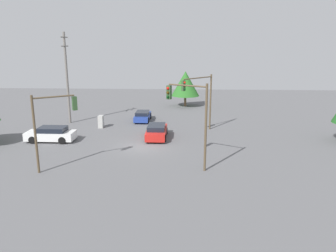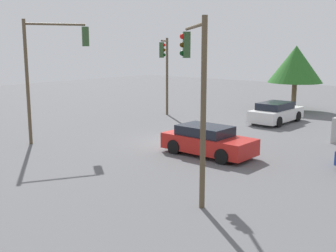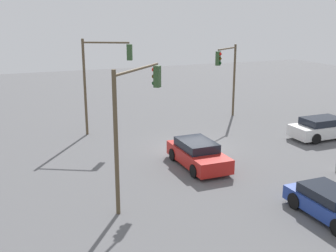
{
  "view_description": "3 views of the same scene",
  "coord_description": "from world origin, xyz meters",
  "px_view_note": "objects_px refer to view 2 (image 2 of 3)",
  "views": [
    {
      "loc": [
        -29.25,
        -3.88,
        9.4
      ],
      "look_at": [
        0.78,
        -2.39,
        1.82
      ],
      "focal_mm": 35.0,
      "sensor_mm": 36.0,
      "label": 1
    },
    {
      "loc": [
        14.56,
        -17.45,
        5.23
      ],
      "look_at": [
        1.87,
        -2.9,
        1.57
      ],
      "focal_mm": 45.0,
      "sensor_mm": 36.0,
      "label": 2
    },
    {
      "loc": [
        22.75,
        -11.1,
        8.32
      ],
      "look_at": [
        -0.15,
        -1.66,
        1.62
      ],
      "focal_mm": 45.0,
      "sensor_mm": 36.0,
      "label": 3
    }
  ],
  "objects_px": {
    "traffic_signal_main": "(195,74)",
    "traffic_signal_cross": "(165,64)",
    "traffic_signal_aux": "(50,60)",
    "sedan_white": "(276,113)",
    "sedan_red": "(208,141)"
  },
  "relations": [
    {
      "from": "traffic_signal_main",
      "to": "sedan_white",
      "type": "bearing_deg",
      "value": -30.0
    },
    {
      "from": "sedan_white",
      "to": "traffic_signal_main",
      "type": "distance_m",
      "value": 15.78
    },
    {
      "from": "traffic_signal_aux",
      "to": "traffic_signal_cross",
      "type": "bearing_deg",
      "value": 33.07
    },
    {
      "from": "traffic_signal_cross",
      "to": "traffic_signal_aux",
      "type": "relative_size",
      "value": 0.88
    },
    {
      "from": "sedan_white",
      "to": "sedan_red",
      "type": "distance_m",
      "value": 10.45
    },
    {
      "from": "traffic_signal_main",
      "to": "traffic_signal_cross",
      "type": "height_order",
      "value": "traffic_signal_main"
    },
    {
      "from": "traffic_signal_main",
      "to": "traffic_signal_cross",
      "type": "distance_m",
      "value": 16.28
    },
    {
      "from": "traffic_signal_main",
      "to": "traffic_signal_aux",
      "type": "bearing_deg",
      "value": 37.84
    },
    {
      "from": "sedan_red",
      "to": "traffic_signal_aux",
      "type": "distance_m",
      "value": 9.51
    },
    {
      "from": "traffic_signal_main",
      "to": "traffic_signal_cross",
      "type": "relative_size",
      "value": 1.05
    },
    {
      "from": "traffic_signal_aux",
      "to": "traffic_signal_main",
      "type": "bearing_deg",
      "value": -68.09
    },
    {
      "from": "sedan_red",
      "to": "traffic_signal_main",
      "type": "height_order",
      "value": "traffic_signal_main"
    },
    {
      "from": "traffic_signal_cross",
      "to": "traffic_signal_main",
      "type": "bearing_deg",
      "value": 11.09
    },
    {
      "from": "sedan_white",
      "to": "traffic_signal_aux",
      "type": "bearing_deg",
      "value": -115.4
    },
    {
      "from": "traffic_signal_main",
      "to": "traffic_signal_aux",
      "type": "height_order",
      "value": "traffic_signal_aux"
    }
  ]
}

